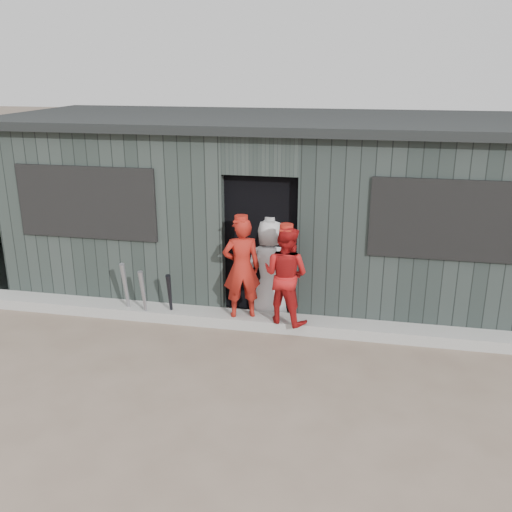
% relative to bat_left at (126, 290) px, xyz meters
% --- Properties ---
extents(ground, '(80.00, 80.00, 0.00)m').
position_rel_bat_left_xyz_m(ground, '(1.79, -1.70, -0.42)').
color(ground, brown).
rests_on(ground, ground).
extents(curb, '(8.00, 0.36, 0.15)m').
position_rel_bat_left_xyz_m(curb, '(1.79, 0.12, -0.35)').
color(curb, gray).
rests_on(curb, ground).
extents(bat_left, '(0.11, 0.30, 0.85)m').
position_rel_bat_left_xyz_m(bat_left, '(0.00, 0.00, 0.00)').
color(bat_left, gray).
rests_on(bat_left, ground).
extents(bat_mid, '(0.07, 0.21, 0.76)m').
position_rel_bat_left_xyz_m(bat_mid, '(0.28, -0.06, -0.04)').
color(bat_mid, gray).
rests_on(bat_mid, ground).
extents(bat_right, '(0.11, 0.24, 0.71)m').
position_rel_bat_left_xyz_m(bat_right, '(0.61, 0.03, -0.07)').
color(bat_right, black).
rests_on(bat_right, ground).
extents(player_red_left, '(0.57, 0.47, 1.35)m').
position_rel_bat_left_xyz_m(player_red_left, '(1.60, 0.09, 0.40)').
color(player_red_left, maroon).
rests_on(player_red_left, curb).
extents(player_red_right, '(0.76, 0.68, 1.29)m').
position_rel_bat_left_xyz_m(player_red_right, '(2.18, 0.03, 0.37)').
color(player_red_right, '#A21314').
rests_on(player_red_right, curb).
extents(player_grey_back, '(0.81, 0.70, 1.41)m').
position_rel_bat_left_xyz_m(player_grey_back, '(1.90, 0.50, 0.28)').
color(player_grey_back, '#BCBCBC').
rests_on(player_grey_back, ground).
extents(dugout, '(8.30, 3.30, 2.62)m').
position_rel_bat_left_xyz_m(dugout, '(1.79, 1.80, 0.86)').
color(dugout, black).
rests_on(dugout, ground).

